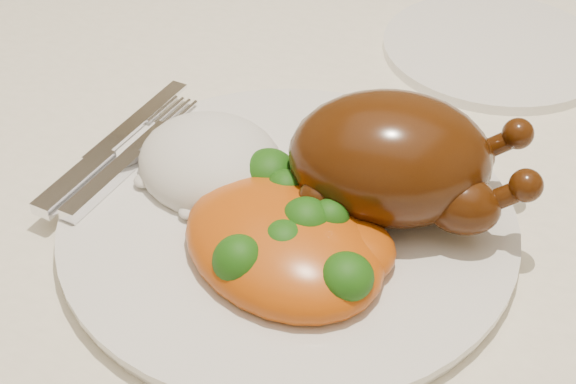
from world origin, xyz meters
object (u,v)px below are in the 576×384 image
at_px(dining_table, 301,175).
at_px(dinner_plate, 288,221).
at_px(side_plate, 495,48).
at_px(roast_chicken, 396,159).

xyz_separation_m(dining_table, dinner_plate, (0.06, -0.18, 0.11)).
relative_size(dining_table, side_plate, 7.77).
distance_m(dining_table, side_plate, 0.21).
height_order(dinner_plate, side_plate, dinner_plate).
bearing_deg(side_plate, dinner_plate, -105.80).
height_order(dining_table, roast_chicken, roast_chicken).
bearing_deg(dining_table, dinner_plate, -71.09).
bearing_deg(dinner_plate, roast_chicken, 30.02).
distance_m(dining_table, dinner_plate, 0.22).
relative_size(dining_table, dinner_plate, 5.18).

